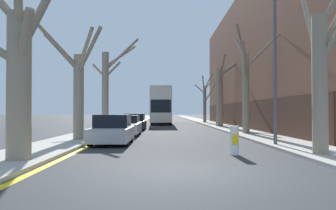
# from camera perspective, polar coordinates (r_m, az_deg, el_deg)

# --- Properties ---
(ground_plane) EXTENTS (300.00, 300.00, 0.00)m
(ground_plane) POSITION_cam_1_polar(r_m,az_deg,el_deg) (9.04, 2.78, -11.47)
(ground_plane) COLOR #2B2D30
(sidewalk_left) EXTENTS (2.69, 120.00, 0.12)m
(sidewalk_left) POSITION_cam_1_polar(r_m,az_deg,el_deg) (59.10, -5.66, -2.62)
(sidewalk_left) COLOR #A39E93
(sidewalk_left) RESTS_ON ground
(sidewalk_right) EXTENTS (2.69, 120.00, 0.12)m
(sidewalk_right) POSITION_cam_1_polar(r_m,az_deg,el_deg) (59.21, 5.11, -2.62)
(sidewalk_right) COLOR #A39E93
(sidewalk_right) RESTS_ON ground
(building_facade_right) EXTENTS (10.08, 38.76, 13.24)m
(building_facade_right) POSITION_cam_1_polar(r_m,az_deg,el_deg) (35.64, 19.77, 7.00)
(building_facade_right) COLOR brown
(building_facade_right) RESTS_ON ground
(kerb_line_stripe) EXTENTS (0.24, 120.00, 0.01)m
(kerb_line_stripe) POSITION_cam_1_polar(r_m,az_deg,el_deg) (58.99, -4.18, -2.68)
(kerb_line_stripe) COLOR yellow
(kerb_line_stripe) RESTS_ON ground
(street_tree_left_0) EXTENTS (3.94, 1.76, 7.24)m
(street_tree_left_0) POSITION_cam_1_polar(r_m,az_deg,el_deg) (11.30, -24.88, 6.03)
(street_tree_left_0) COLOR gray
(street_tree_left_0) RESTS_ON ground
(street_tree_left_1) EXTENTS (3.63, 3.41, 6.25)m
(street_tree_left_1) POSITION_cam_1_polar(r_m,az_deg,el_deg) (18.28, -15.51, 3.13)
(street_tree_left_1) COLOR gray
(street_tree_left_1) RESTS_ON ground
(street_tree_left_2) EXTENTS (3.79, 1.79, 7.53)m
(street_tree_left_2) POSITION_cam_1_polar(r_m,az_deg,el_deg) (25.86, -10.55, 3.18)
(street_tree_left_2) COLOR gray
(street_tree_left_2) RESTS_ON ground
(street_tree_right_0) EXTENTS (2.14, 3.02, 7.14)m
(street_tree_right_0) POSITION_cam_1_polar(r_m,az_deg,el_deg) (13.07, 25.43, 5.85)
(street_tree_right_0) COLOR gray
(street_tree_right_0) RESTS_ON ground
(street_tree_right_1) EXTENTS (2.91, 5.35, 7.33)m
(street_tree_right_1) POSITION_cam_1_polar(r_m,az_deg,el_deg) (23.42, 13.44, 3.49)
(street_tree_right_1) COLOR gray
(street_tree_right_1) RESTS_ON ground
(street_tree_right_2) EXTENTS (3.50, 2.77, 7.57)m
(street_tree_right_2) POSITION_cam_1_polar(r_m,az_deg,el_deg) (34.36, 9.12, 2.12)
(street_tree_right_2) COLOR gray
(street_tree_right_2) RESTS_ON ground
(street_tree_right_3) EXTENTS (2.74, 3.63, 7.08)m
(street_tree_right_3) POSITION_cam_1_polar(r_m,az_deg,el_deg) (45.58, 6.50, 0.83)
(street_tree_right_3) COLOR gray
(street_tree_right_3) RESTS_ON ground
(double_decker_bus) EXTENTS (2.57, 11.39, 4.55)m
(double_decker_bus) POSITION_cam_1_polar(r_m,az_deg,el_deg) (42.31, -1.20, 0.18)
(double_decker_bus) COLOR silver
(double_decker_bus) RESTS_ON ground
(parked_car_0) EXTENTS (1.86, 4.00, 1.46)m
(parked_car_0) POSITION_cam_1_polar(r_m,az_deg,el_deg) (16.59, -9.67, -4.34)
(parked_car_0) COLOR #9EA3AD
(parked_car_0) RESTS_ON ground
(parked_car_1) EXTENTS (1.87, 4.55, 1.35)m
(parked_car_1) POSITION_cam_1_polar(r_m,az_deg,el_deg) (22.47, -7.34, -3.59)
(parked_car_1) COLOR #9EA3AD
(parked_car_1) RESTS_ON ground
(parked_car_2) EXTENTS (1.89, 4.44, 1.43)m
(parked_car_2) POSITION_cam_1_polar(r_m,az_deg,el_deg) (29.10, -5.84, -2.97)
(parked_car_2) COLOR black
(parked_car_2) RESTS_ON ground
(lamp_post) EXTENTS (1.40, 0.20, 8.42)m
(lamp_post) POSITION_cam_1_polar(r_m,az_deg,el_deg) (16.11, 17.79, 9.85)
(lamp_post) COLOR #4C4F54
(lamp_post) RESTS_ON ground
(traffic_bollard) EXTENTS (0.33, 0.34, 1.08)m
(traffic_bollard) POSITION_cam_1_polar(r_m,az_deg,el_deg) (12.52, 11.49, -6.06)
(traffic_bollard) COLOR white
(traffic_bollard) RESTS_ON ground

